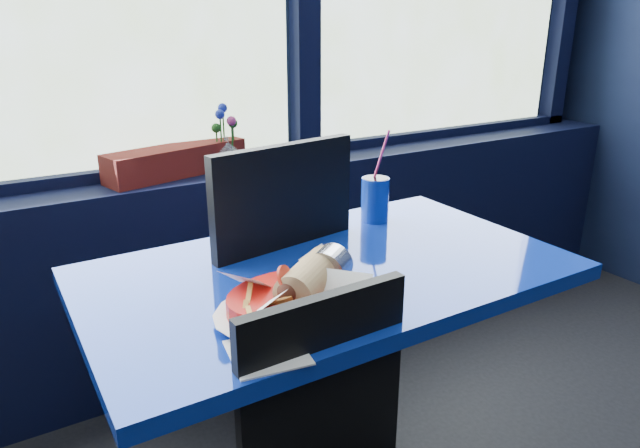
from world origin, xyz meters
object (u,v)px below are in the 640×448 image
(chair_near_back, at_px, (272,279))
(flower_vase, at_px, (227,149))
(planter_box, at_px, (177,161))
(ketchup_bottle, at_px, (258,205))
(soda_cup, at_px, (375,198))
(near_table, at_px, (329,330))
(food_basket, at_px, (295,296))

(chair_near_back, bearing_deg, flower_vase, -109.20)
(chair_near_back, relative_size, planter_box, 1.95)
(ketchup_bottle, bearing_deg, soda_cup, -8.22)
(chair_near_back, height_order, flower_vase, flower_vase)
(near_table, height_order, food_basket, food_basket)
(near_table, height_order, flower_vase, flower_vase)
(chair_near_back, bearing_deg, soda_cup, 155.81)
(flower_vase, relative_size, ketchup_bottle, 1.14)
(ketchup_bottle, relative_size, soda_cup, 0.75)
(ketchup_bottle, bearing_deg, food_basket, -106.28)
(chair_near_back, bearing_deg, planter_box, -90.37)
(planter_box, distance_m, soda_cup, 0.78)
(planter_box, relative_size, soda_cup, 1.86)
(flower_vase, distance_m, ketchup_bottle, 0.63)
(planter_box, height_order, ketchup_bottle, ketchup_bottle)
(planter_box, height_order, soda_cup, soda_cup)
(flower_vase, xyz_separation_m, soda_cup, (0.21, -0.66, -0.05))
(planter_box, xyz_separation_m, soda_cup, (0.40, -0.67, -0.03))
(planter_box, height_order, flower_vase, flower_vase)
(flower_vase, height_order, ketchup_bottle, flower_vase)
(chair_near_back, bearing_deg, food_basket, 60.30)
(planter_box, bearing_deg, soda_cup, -73.59)
(soda_cup, bearing_deg, planter_box, 120.94)
(chair_near_back, distance_m, ketchup_bottle, 0.26)
(planter_box, distance_m, flower_vase, 0.19)
(near_table, xyz_separation_m, planter_box, (-0.10, 0.89, 0.28))
(flower_vase, relative_size, food_basket, 0.73)
(food_basket, relative_size, soda_cup, 1.18)
(near_table, height_order, ketchup_bottle, ketchup_bottle)
(food_basket, bearing_deg, ketchup_bottle, 62.32)
(chair_near_back, relative_size, soda_cup, 3.62)
(flower_vase, relative_size, soda_cup, 0.86)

